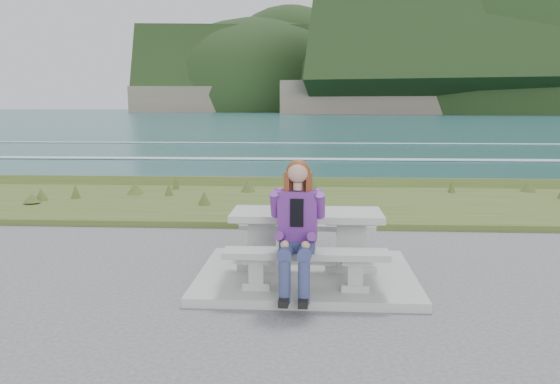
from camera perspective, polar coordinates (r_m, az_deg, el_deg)
The scene contains 8 objects.
concrete_slab at distance 6.76m, azimuth 2.75°, elevation -8.70°, with size 2.60×2.10×0.10m, color #A5A49F.
picnic_table at distance 6.60m, azimuth 2.79°, elevation -3.45°, with size 1.80×0.75×0.75m.
bench_landward at distance 5.98m, azimuth 2.69°, elevation -7.07°, with size 1.80×0.35×0.45m.
bench_seaward at distance 7.33m, azimuth 2.85°, elevation -4.06°, with size 1.80×0.35×0.45m.
grass_verge at distance 11.64m, azimuth 3.08°, elevation -1.48°, with size 160.00×4.50×0.22m, color #2F4A1C.
shore_drop at distance 14.50m, azimuth 3.16°, elevation 0.58°, with size 160.00×0.80×2.20m, color #6A5B4F.
ocean at distance 31.77m, azimuth 3.33°, elevation 1.94°, with size 1600.00×1600.00×0.09m.
seated_woman at distance 5.80m, azimuth 1.73°, elevation -5.72°, with size 0.43×0.73×1.44m.
Camera 1 is at (0.07, -6.45, 2.09)m, focal length 35.00 mm.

